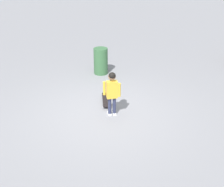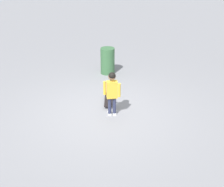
{
  "view_description": "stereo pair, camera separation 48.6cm",
  "coord_description": "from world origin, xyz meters",
  "views": [
    {
      "loc": [
        4.48,
        4.26,
        3.5
      ],
      "look_at": [
        -0.08,
        0.21,
        0.55
      ],
      "focal_mm": 48.58,
      "sensor_mm": 36.0,
      "label": 1
    },
    {
      "loc": [
        4.14,
        4.61,
        3.5
      ],
      "look_at": [
        -0.08,
        0.21,
        0.55
      ],
      "focal_mm": 48.58,
      "sensor_mm": 36.0,
      "label": 2
    }
  ],
  "objects": [
    {
      "name": "child_person",
      "position": [
        -0.08,
        0.21,
        0.66
      ],
      "size": [
        0.28,
        0.37,
        1.06
      ],
      "color": "#2D3351",
      "rests_on": "ground"
    },
    {
      "name": "trash_bin",
      "position": [
        -1.77,
        -1.75,
        0.4
      ],
      "size": [
        0.42,
        0.42,
        0.79
      ],
      "primitive_type": "cylinder",
      "color": "#38663D",
      "rests_on": "ground"
    },
    {
      "name": "skateboard",
      "position": [
        -0.47,
        -0.32,
        0.06
      ],
      "size": [
        0.68,
        0.69,
        0.07
      ],
      "color": "black",
      "rests_on": "ground"
    },
    {
      "name": "ground_plane",
      "position": [
        0.0,
        0.0,
        0.0
      ],
      "size": [
        50.0,
        50.0,
        0.0
      ],
      "primitive_type": "plane",
      "color": "gray"
    }
  ]
}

